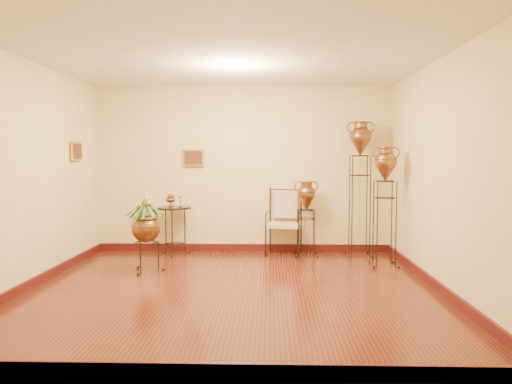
{
  "coord_description": "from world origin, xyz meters",
  "views": [
    {
      "loc": [
        0.46,
        -5.99,
        1.61
      ],
      "look_at": [
        0.25,
        1.3,
        1.1
      ],
      "focal_mm": 35.0,
      "sensor_mm": 36.0,
      "label": 1
    }
  ],
  "objects_px": {
    "armchair": "(284,222)",
    "side_table": "(174,230)",
    "amphora_mid": "(385,205)",
    "amphora_tall": "(360,187)",
    "planter_urn": "(146,224)"
  },
  "relations": [
    {
      "from": "amphora_mid",
      "to": "planter_urn",
      "type": "bearing_deg",
      "value": -172.23
    },
    {
      "from": "armchair",
      "to": "side_table",
      "type": "xyz_separation_m",
      "value": [
        -1.81,
        0.0,
        -0.13
      ]
    },
    {
      "from": "side_table",
      "to": "planter_urn",
      "type": "bearing_deg",
      "value": -97.16
    },
    {
      "from": "amphora_mid",
      "to": "side_table",
      "type": "bearing_deg",
      "value": 166.69
    },
    {
      "from": "amphora_tall",
      "to": "amphora_mid",
      "type": "relative_size",
      "value": 1.24
    },
    {
      "from": "side_table",
      "to": "armchair",
      "type": "bearing_deg",
      "value": -0.03
    },
    {
      "from": "amphora_mid",
      "to": "amphora_tall",
      "type": "bearing_deg",
      "value": 106.69
    },
    {
      "from": "amphora_tall",
      "to": "armchair",
      "type": "bearing_deg",
      "value": -180.0
    },
    {
      "from": "amphora_mid",
      "to": "side_table",
      "type": "distance_m",
      "value": 3.41
    },
    {
      "from": "planter_urn",
      "to": "side_table",
      "type": "xyz_separation_m",
      "value": [
        0.16,
        1.24,
        -0.25
      ]
    },
    {
      "from": "armchair",
      "to": "planter_urn",
      "type": "bearing_deg",
      "value": -139.72
    },
    {
      "from": "amphora_tall",
      "to": "planter_urn",
      "type": "distance_m",
      "value": 3.47
    },
    {
      "from": "side_table",
      "to": "amphora_tall",
      "type": "bearing_deg",
      "value": -0.02
    },
    {
      "from": "armchair",
      "to": "side_table",
      "type": "relative_size",
      "value": 1.08
    },
    {
      "from": "planter_urn",
      "to": "armchair",
      "type": "height_order",
      "value": "planter_urn"
    }
  ]
}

